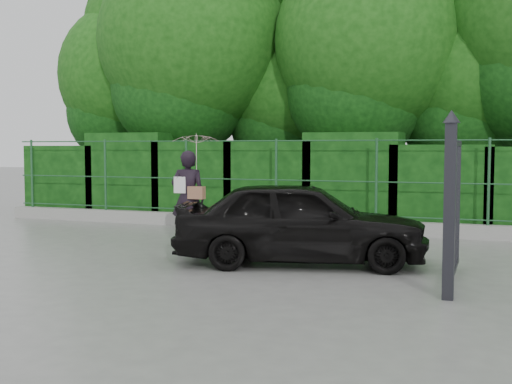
% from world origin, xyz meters
% --- Properties ---
extents(ground, '(80.00, 80.00, 0.00)m').
position_xyz_m(ground, '(0.00, 0.00, 0.00)').
color(ground, gray).
extents(kerb, '(14.00, 0.25, 0.30)m').
position_xyz_m(kerb, '(0.00, 4.50, 0.15)').
color(kerb, '#9E9E99').
rests_on(kerb, ground).
extents(fence, '(14.13, 0.06, 1.80)m').
position_xyz_m(fence, '(0.22, 4.50, 1.20)').
color(fence, '#21522D').
rests_on(fence, kerb).
extents(hedge, '(14.20, 1.20, 2.28)m').
position_xyz_m(hedge, '(-0.07, 5.50, 1.04)').
color(hedge, black).
rests_on(hedge, ground).
extents(trees, '(17.10, 6.15, 8.08)m').
position_xyz_m(trees, '(1.14, 7.74, 4.62)').
color(trees, black).
rests_on(trees, ground).
extents(gate, '(0.22, 2.33, 2.36)m').
position_xyz_m(gate, '(4.60, -0.72, 1.19)').
color(gate, '#232328').
rests_on(gate, ground).
extents(woman, '(1.00, 0.95, 2.18)m').
position_xyz_m(woman, '(-0.40, 1.79, 1.40)').
color(woman, black).
rests_on(woman, ground).
extents(car, '(4.34, 2.57, 1.38)m').
position_xyz_m(car, '(2.18, 0.50, 0.69)').
color(car, black).
rests_on(car, ground).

